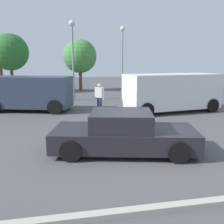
% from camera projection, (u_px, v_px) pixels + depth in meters
% --- Properties ---
extents(ground_plane, '(80.00, 80.00, 0.00)m').
position_uv_depth(ground_plane, '(134.00, 152.00, 8.03)').
color(ground_plane, '#515154').
extents(sedan_foreground, '(4.76, 2.80, 1.31)m').
position_uv_depth(sedan_foreground, '(123.00, 134.00, 7.94)').
color(sedan_foreground, '#232328').
rests_on(sedan_foreground, ground_plane).
extents(dog, '(0.58, 0.34, 0.41)m').
position_uv_depth(dog, '(150.00, 121.00, 11.15)').
color(dog, white).
rests_on(dog, ground_plane).
extents(van_white, '(5.57, 2.86, 2.14)m').
position_uv_depth(van_white, '(172.00, 91.00, 14.39)').
color(van_white, white).
rests_on(van_white, ground_plane).
extents(suv_dark, '(4.99, 3.16, 1.99)m').
position_uv_depth(suv_dark, '(30.00, 92.00, 14.58)').
color(suv_dark, '#2D384C').
rests_on(suv_dark, ground_plane).
extents(pedestrian, '(0.48, 0.43, 1.63)m').
position_uv_depth(pedestrian, '(99.00, 95.00, 14.26)').
color(pedestrian, navy).
rests_on(pedestrian, ground_plane).
extents(parking_curb, '(7.52, 0.20, 0.12)m').
position_uv_depth(parking_curb, '(179.00, 206.00, 4.90)').
color(parking_curb, '#B7B2A8').
rests_on(parking_curb, ground_plane).
extents(light_post_near, '(0.44, 0.44, 5.97)m').
position_uv_depth(light_post_near, '(122.00, 48.00, 23.11)').
color(light_post_near, gray).
rests_on(light_post_near, ground_plane).
extents(light_post_mid, '(0.44, 0.44, 5.71)m').
position_uv_depth(light_post_mid, '(73.00, 46.00, 18.10)').
color(light_post_mid, gray).
rests_on(light_post_mid, ground_plane).
extents(tree_back_left, '(3.25, 3.25, 4.98)m').
position_uv_depth(tree_back_left, '(80.00, 56.00, 24.40)').
color(tree_back_left, brown).
rests_on(tree_back_left, ground_plane).
extents(tree_back_right, '(3.29, 3.29, 5.32)m').
position_uv_depth(tree_back_right, '(10.00, 52.00, 22.66)').
color(tree_back_right, brown).
rests_on(tree_back_right, ground_plane).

